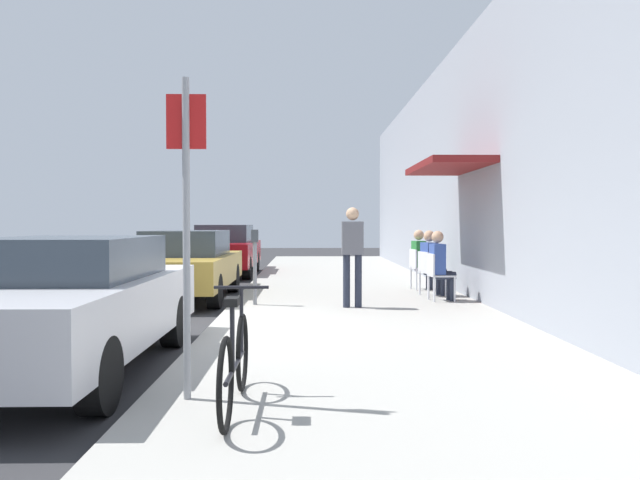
% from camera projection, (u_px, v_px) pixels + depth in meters
% --- Properties ---
extents(ground_plane, '(60.00, 60.00, 0.00)m').
position_uv_depth(ground_plane, '(209.00, 334.00, 8.51)').
color(ground_plane, '#2D2D30').
extents(sidewalk_slab, '(4.50, 32.00, 0.12)m').
position_uv_depth(sidewalk_slab, '(358.00, 310.00, 10.56)').
color(sidewalk_slab, '#9E9B93').
rests_on(sidewalk_slab, ground_plane).
extents(building_facade, '(1.40, 32.00, 5.32)m').
position_uv_depth(building_facade, '(497.00, 159.00, 10.54)').
color(building_facade, '#999EA8').
rests_on(building_facade, ground_plane).
extents(parked_car_0, '(1.80, 4.40, 1.40)m').
position_uv_depth(parked_car_0, '(67.00, 302.00, 6.29)').
color(parked_car_0, '#B7B7BC').
rests_on(parked_car_0, ground_plane).
extents(parked_car_1, '(1.80, 4.40, 1.40)m').
position_uv_depth(parked_car_1, '(186.00, 264.00, 12.43)').
color(parked_car_1, '#A58433').
rests_on(parked_car_1, ground_plane).
extents(parked_car_2, '(1.80, 4.40, 1.51)m').
position_uv_depth(parked_car_2, '(225.00, 249.00, 18.22)').
color(parked_car_2, maroon).
rests_on(parked_car_2, ground_plane).
extents(parking_meter, '(0.12, 0.10, 1.32)m').
position_uv_depth(parking_meter, '(255.00, 261.00, 10.71)').
color(parking_meter, slate).
rests_on(parking_meter, sidewalk_slab).
extents(street_sign, '(0.32, 0.06, 2.60)m').
position_uv_depth(street_sign, '(186.00, 212.00, 4.94)').
color(street_sign, gray).
rests_on(street_sign, sidewalk_slab).
extents(bicycle_0, '(0.46, 1.71, 0.90)m').
position_uv_depth(bicycle_0, '(235.00, 363.00, 4.69)').
color(bicycle_0, black).
rests_on(bicycle_0, sidewalk_slab).
extents(cafe_chair_0, '(0.47, 0.47, 0.87)m').
position_uv_depth(cafe_chair_0, '(437.00, 273.00, 11.28)').
color(cafe_chair_0, silver).
rests_on(cafe_chair_0, sidewalk_slab).
extents(seated_patron_0, '(0.45, 0.38, 1.29)m').
position_uv_depth(seated_patron_0, '(441.00, 263.00, 11.28)').
color(seated_patron_0, '#232838').
rests_on(seated_patron_0, sidewalk_slab).
extents(cafe_chair_1, '(0.54, 0.54, 0.87)m').
position_uv_depth(cafe_chair_1, '(429.00, 270.00, 12.07)').
color(cafe_chair_1, silver).
rests_on(cafe_chair_1, sidewalk_slab).
extents(seated_patron_1, '(0.49, 0.44, 1.29)m').
position_uv_depth(seated_patron_1, '(432.00, 260.00, 12.08)').
color(seated_patron_1, '#232838').
rests_on(seated_patron_1, sidewalk_slab).
extents(cafe_chair_2, '(0.50, 0.50, 0.87)m').
position_uv_depth(cafe_chair_2, '(419.00, 266.00, 13.20)').
color(cafe_chair_2, silver).
rests_on(cafe_chair_2, sidewalk_slab).
extents(seated_patron_2, '(0.47, 0.41, 1.29)m').
position_uv_depth(seated_patron_2, '(421.00, 257.00, 13.20)').
color(seated_patron_2, '#232838').
rests_on(seated_patron_2, sidewalk_slab).
extents(pedestrian_standing, '(0.36, 0.22, 1.70)m').
position_uv_depth(pedestrian_standing, '(352.00, 249.00, 10.37)').
color(pedestrian_standing, '#232838').
rests_on(pedestrian_standing, sidewalk_slab).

